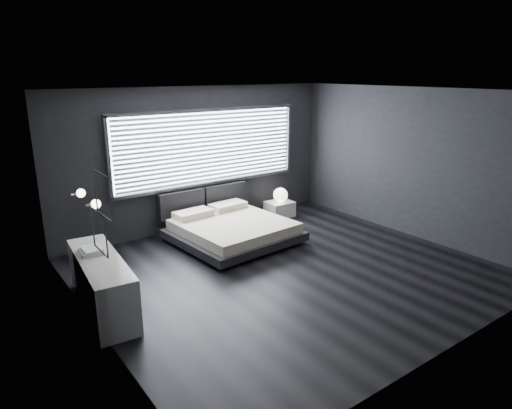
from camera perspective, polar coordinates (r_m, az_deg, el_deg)
room at (r=6.95m, az=4.13°, el=2.35°), size 6.04×6.00×2.80m
window at (r=9.18m, az=-5.82°, el=7.12°), size 4.14×0.09×1.52m
headboard at (r=9.26m, az=-6.55°, el=0.58°), size 1.96×0.16×0.52m
sconce_near at (r=5.60m, az=-19.41°, el=0.06°), size 0.18×0.11×0.11m
sconce_far at (r=6.16m, az=-21.07°, el=1.33°), size 0.18×0.11×0.11m
wall_art_upper at (r=4.95m, az=-18.63°, el=1.07°), size 0.01×0.48×0.48m
wall_art_lower at (r=5.32m, az=-19.01°, el=-3.25°), size 0.01×0.48×0.48m
bed at (r=8.50m, az=-2.97°, el=-3.10°), size 2.17×2.09×0.53m
nightstand at (r=10.02m, az=2.96°, el=-0.54°), size 0.57×0.49×0.32m
orb_lamp at (r=9.93m, az=3.07°, el=1.21°), size 0.31×0.31×0.31m
dresser at (r=6.46m, az=-18.68°, el=-9.38°), size 0.69×1.88×0.74m
book_stack at (r=6.52m, az=-19.90°, el=-5.42°), size 0.31×0.39×0.07m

